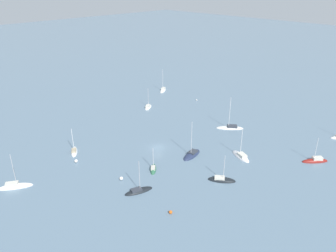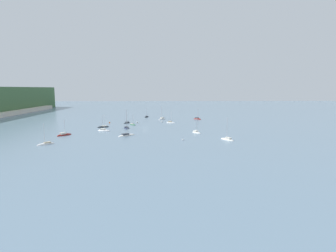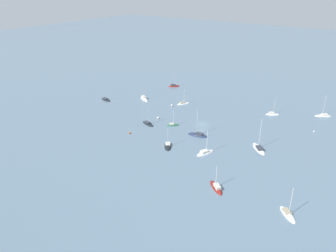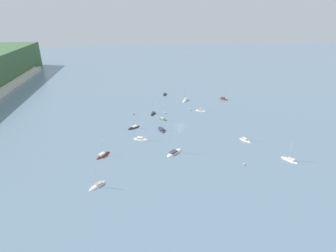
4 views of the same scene
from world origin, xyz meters
TOP-DOWN VIEW (x-y plane):
  - ground_plane at (0.00, 0.00)m, footprint 600.00×600.00m
  - sailboat_0 at (-12.32, 19.61)m, footprint 4.77×7.32m
  - sailboat_1 at (-36.68, -35.59)m, footprint 6.74×5.34m
  - sailboat_2 at (-25.42, 6.85)m, footprint 7.72×8.12m
  - sailboat_3 at (17.37, 12.02)m, footprint 7.03×4.07m
  - sailboat_4 at (-19.00, -25.29)m, footprint 5.83×4.71m
  - sailboat_5 at (-3.62, 9.65)m, footprint 7.66×3.86m
  - sailboat_6 at (36.48, -9.39)m, footprint 7.67×5.66m
  - sailboat_7 at (8.74, 7.60)m, footprint 4.62×4.52m
  - sailboat_8 at (0.45, 22.67)m, footprint 5.70×6.72m
  - sailboat_9 at (18.11, -14.61)m, footprint 4.71×6.06m
  - sailboat_11 at (-24.08, 34.82)m, footprint 6.59×5.93m
  - mooring_buoy_0 at (-37.29, -17.35)m, footprint 0.61×0.61m
  - mooring_buoy_1 at (20.66, -9.25)m, footprint 0.90×0.90m
  - mooring_buoy_2 at (17.28, 5.59)m, footprint 0.89×0.89m
  - mooring_buoy_3 at (17.62, 22.48)m, footprint 0.73×0.73m

SIDE VIEW (x-z plane):
  - ground_plane at x=0.00m, z-range 0.00..0.00m
  - sailboat_8 at x=0.45m, z-range -3.70..3.84m
  - sailboat_5 at x=-3.62m, z-range -5.37..5.54m
  - sailboat_3 at x=17.37m, z-range -4.14..4.31m
  - sailboat_7 at x=8.74m, z-range -3.29..3.48m
  - sailboat_0 at x=-12.32m, z-range -4.42..4.62m
  - sailboat_9 at x=18.11m, z-range -3.72..3.92m
  - sailboat_2 at x=-25.42m, z-range -5.43..5.65m
  - sailboat_1 at x=-36.68m, z-range -4.84..5.08m
  - sailboat_11 at x=-24.08m, z-range -3.75..4.00m
  - sailboat_6 at x=36.48m, z-range -4.64..4.89m
  - sailboat_4 at x=-19.00m, z-range -3.82..4.11m
  - mooring_buoy_0 at x=-37.29m, z-range 0.00..0.61m
  - mooring_buoy_3 at x=17.62m, z-range 0.00..0.73m
  - mooring_buoy_2 at x=17.28m, z-range 0.00..0.89m
  - mooring_buoy_1 at x=20.66m, z-range 0.00..0.90m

